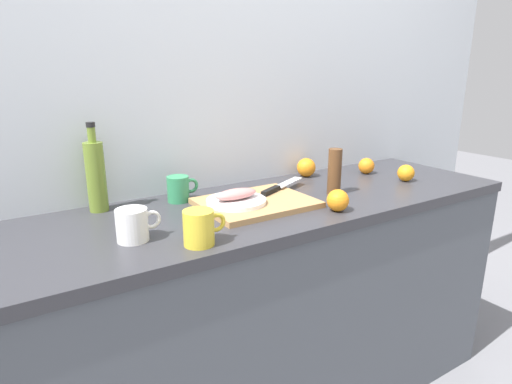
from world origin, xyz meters
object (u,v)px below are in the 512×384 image
object	(u,v)px
coffee_mug_0	(200,228)
coffee_mug_1	(133,225)
white_plate	(237,201)
chef_knife	(278,188)
cutting_board	(256,203)
fish_fillet	(237,194)
coffee_mug_2	(179,189)
olive_oil_bottle	(96,175)
pepper_mill	(335,172)
orange_0	(306,167)

from	to	relation	value
coffee_mug_0	coffee_mug_1	world-z (taller)	coffee_mug_0
white_plate	chef_knife	size ratio (longest dim) A/B	0.76
coffee_mug_0	white_plate	bearing A→B (deg)	41.85
cutting_board	fish_fillet	xyz separation A→B (m)	(-0.08, 0.00, 0.04)
coffee_mug_0	coffee_mug_2	bearing A→B (deg)	75.09
chef_knife	olive_oil_bottle	distance (m)	0.66
coffee_mug_0	coffee_mug_1	distance (m)	0.19
coffee_mug_0	pepper_mill	bearing A→B (deg)	14.85
orange_0	pepper_mill	distance (m)	0.29
fish_fillet	orange_0	size ratio (longest dim) A/B	1.86
cutting_board	fish_fillet	world-z (taller)	fish_fillet
coffee_mug_1	coffee_mug_2	world-z (taller)	same
white_plate	coffee_mug_1	bearing A→B (deg)	-167.05
cutting_board	chef_knife	xyz separation A→B (m)	(0.14, 0.07, 0.02)
chef_knife	coffee_mug_1	bearing A→B (deg)	168.36
cutting_board	olive_oil_bottle	distance (m)	0.55
coffee_mug_0	pepper_mill	world-z (taller)	pepper_mill
orange_0	chef_knife	bearing A→B (deg)	-148.62
white_plate	olive_oil_bottle	world-z (taller)	olive_oil_bottle
white_plate	olive_oil_bottle	xyz separation A→B (m)	(-0.41, 0.24, 0.10)
fish_fillet	coffee_mug_2	xyz separation A→B (m)	(-0.13, 0.19, -0.01)
coffee_mug_1	coffee_mug_2	xyz separation A→B (m)	(0.25, 0.28, 0.00)
white_plate	coffee_mug_0	distance (m)	0.33
fish_fillet	coffee_mug_2	world-z (taller)	coffee_mug_2
white_plate	coffee_mug_0	size ratio (longest dim) A/B	1.65
chef_knife	coffee_mug_2	bearing A→B (deg)	134.54
coffee_mug_0	pepper_mill	size ratio (longest dim) A/B	0.71
olive_oil_bottle	fish_fillet	bearing A→B (deg)	-30.22
fish_fillet	pepper_mill	size ratio (longest dim) A/B	0.88
white_plate	coffee_mug_0	xyz separation A→B (m)	(-0.24, -0.22, 0.02)
fish_fillet	coffee_mug_2	distance (m)	0.23
olive_oil_bottle	orange_0	world-z (taller)	olive_oil_bottle
chef_knife	pepper_mill	world-z (taller)	pepper_mill
cutting_board	olive_oil_bottle	xyz separation A→B (m)	(-0.48, 0.24, 0.12)
white_plate	olive_oil_bottle	distance (m)	0.48
coffee_mug_1	pepper_mill	world-z (taller)	pepper_mill
fish_fillet	olive_oil_bottle	xyz separation A→B (m)	(-0.41, 0.24, 0.07)
orange_0	pepper_mill	size ratio (longest dim) A/B	0.47
olive_oil_bottle	coffee_mug_2	world-z (taller)	olive_oil_bottle
fish_fillet	coffee_mug_0	xyz separation A→B (m)	(-0.24, -0.22, -0.00)
white_plate	orange_0	world-z (taller)	orange_0
chef_knife	orange_0	size ratio (longest dim) A/B	3.26
coffee_mug_1	white_plate	bearing A→B (deg)	12.95
coffee_mug_0	pepper_mill	xyz separation A→B (m)	(0.65, 0.17, 0.04)
chef_knife	coffee_mug_2	distance (m)	0.37
fish_fillet	orange_0	distance (m)	0.55
chef_knife	white_plate	bearing A→B (deg)	170.53
chef_knife	orange_0	xyz separation A→B (m)	(0.28, 0.17, 0.01)
coffee_mug_2	pepper_mill	xyz separation A→B (m)	(0.54, -0.23, 0.04)
fish_fillet	orange_0	world-z (taller)	orange_0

